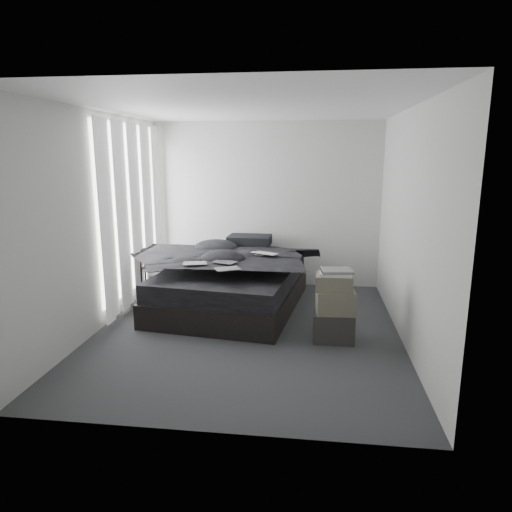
# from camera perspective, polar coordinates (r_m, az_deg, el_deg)

# --- Properties ---
(floor) EXTENTS (3.60, 4.20, 0.01)m
(floor) POSITION_cam_1_polar(r_m,az_deg,el_deg) (5.62, -1.03, -9.27)
(floor) COLOR #333336
(floor) RESTS_ON ground
(ceiling) EXTENTS (3.60, 4.20, 0.01)m
(ceiling) POSITION_cam_1_polar(r_m,az_deg,el_deg) (5.24, -1.15, 18.17)
(ceiling) COLOR white
(ceiling) RESTS_ON ground
(wall_back) EXTENTS (3.60, 0.01, 2.60)m
(wall_back) POSITION_cam_1_polar(r_m,az_deg,el_deg) (7.34, 1.27, 6.39)
(wall_back) COLOR silver
(wall_back) RESTS_ON ground
(wall_front) EXTENTS (3.60, 0.01, 2.60)m
(wall_front) POSITION_cam_1_polar(r_m,az_deg,el_deg) (3.25, -6.40, -1.56)
(wall_front) COLOR silver
(wall_front) RESTS_ON ground
(wall_left) EXTENTS (0.01, 4.20, 2.60)m
(wall_left) POSITION_cam_1_polar(r_m,az_deg,el_deg) (5.81, -19.00, 4.08)
(wall_left) COLOR silver
(wall_left) RESTS_ON ground
(wall_right) EXTENTS (0.01, 4.20, 2.60)m
(wall_right) POSITION_cam_1_polar(r_m,az_deg,el_deg) (5.32, 18.50, 3.40)
(wall_right) COLOR silver
(wall_right) RESTS_ON ground
(window_left) EXTENTS (0.02, 2.00, 2.30)m
(window_left) POSITION_cam_1_polar(r_m,az_deg,el_deg) (6.61, -15.47, 5.69)
(window_left) COLOR white
(window_left) RESTS_ON wall_left
(curtain_left) EXTENTS (0.06, 2.12, 2.48)m
(curtain_left) POSITION_cam_1_polar(r_m,az_deg,el_deg) (6.60, -15.03, 5.10)
(curtain_left) COLOR white
(curtain_left) RESTS_ON wall_left
(bed) EXTENTS (2.04, 2.52, 0.31)m
(bed) POSITION_cam_1_polar(r_m,az_deg,el_deg) (6.41, -3.07, -4.98)
(bed) COLOR black
(bed) RESTS_ON floor
(mattress) EXTENTS (1.96, 2.44, 0.25)m
(mattress) POSITION_cam_1_polar(r_m,az_deg,el_deg) (6.34, -3.10, -2.56)
(mattress) COLOR black
(mattress) RESTS_ON bed
(duvet) EXTENTS (1.95, 2.18, 0.27)m
(duvet) POSITION_cam_1_polar(r_m,az_deg,el_deg) (6.22, -3.29, -0.40)
(duvet) COLOR black
(duvet) RESTS_ON mattress
(pillow_lower) EXTENTS (0.75, 0.56, 0.16)m
(pillow_lower) POSITION_cam_1_polar(r_m,az_deg,el_deg) (7.14, -1.36, 0.85)
(pillow_lower) COLOR black
(pillow_lower) RESTS_ON mattress
(pillow_upper) EXTENTS (0.66, 0.47, 0.15)m
(pillow_upper) POSITION_cam_1_polar(r_m,az_deg,el_deg) (7.07, -0.81, 1.98)
(pillow_upper) COLOR black
(pillow_upper) RESTS_ON pillow_lower
(laptop) EXTENTS (0.44, 0.37, 0.03)m
(laptop) POSITION_cam_1_polar(r_m,az_deg,el_deg) (6.18, 0.78, 0.95)
(laptop) COLOR silver
(laptop) RESTS_ON duvet
(comic_a) EXTENTS (0.33, 0.26, 0.01)m
(comic_a) POSITION_cam_1_polar(r_m,az_deg,el_deg) (5.77, -7.66, -0.10)
(comic_a) COLOR black
(comic_a) RESTS_ON duvet
(comic_b) EXTENTS (0.34, 0.28, 0.01)m
(comic_b) POSITION_cam_1_polar(r_m,az_deg,el_deg) (5.81, -3.96, 0.13)
(comic_b) COLOR black
(comic_b) RESTS_ON duvet
(comic_c) EXTENTS (0.35, 0.30, 0.01)m
(comic_c) POSITION_cam_1_polar(r_m,az_deg,el_deg) (5.45, -3.64, -0.61)
(comic_c) COLOR black
(comic_c) RESTS_ON duvet
(side_stand) EXTENTS (0.44, 0.44, 0.70)m
(side_stand) POSITION_cam_1_polar(r_m,az_deg,el_deg) (6.84, -12.69, -2.48)
(side_stand) COLOR black
(side_stand) RESTS_ON floor
(papers) EXTENTS (0.32, 0.28, 0.01)m
(papers) POSITION_cam_1_polar(r_m,az_deg,el_deg) (6.75, -12.77, 0.42)
(papers) COLOR white
(papers) RESTS_ON side_stand
(floor_books) EXTENTS (0.15, 0.21, 0.14)m
(floor_books) POSITION_cam_1_polar(r_m,az_deg,el_deg) (6.47, -13.59, -5.97)
(floor_books) COLOR black
(floor_books) RESTS_ON floor
(box_lower) EXTENTS (0.46, 0.36, 0.34)m
(box_lower) POSITION_cam_1_polar(r_m,az_deg,el_deg) (5.36, 9.66, -8.61)
(box_lower) COLOR #242424
(box_lower) RESTS_ON floor
(box_mid) EXTENTS (0.45, 0.37, 0.26)m
(box_mid) POSITION_cam_1_polar(r_m,az_deg,el_deg) (5.25, 9.90, -5.61)
(box_mid) COLOR #5C5948
(box_mid) RESTS_ON box_lower
(box_upper) EXTENTS (0.42, 0.35, 0.18)m
(box_upper) POSITION_cam_1_polar(r_m,az_deg,el_deg) (5.19, 9.76, -3.28)
(box_upper) COLOR #5C5948
(box_upper) RESTS_ON box_mid
(art_book_white) EXTENTS (0.35, 0.28, 0.03)m
(art_book_white) POSITION_cam_1_polar(r_m,az_deg,el_deg) (5.17, 9.91, -2.14)
(art_book_white) COLOR silver
(art_book_white) RESTS_ON box_upper
(art_book_snake) EXTENTS (0.37, 0.31, 0.03)m
(art_book_snake) POSITION_cam_1_polar(r_m,az_deg,el_deg) (5.15, 10.04, -1.81)
(art_book_snake) COLOR silver
(art_book_snake) RESTS_ON art_book_white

